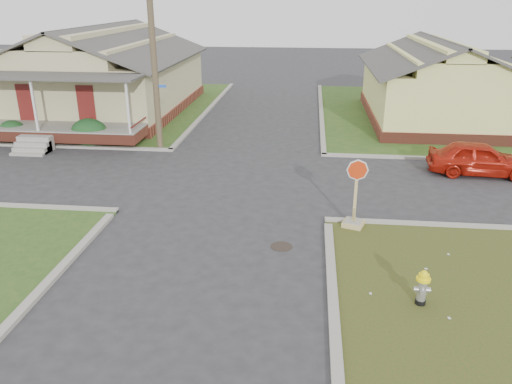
# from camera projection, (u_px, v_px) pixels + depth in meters

# --- Properties ---
(ground) EXTENTS (120.00, 120.00, 0.00)m
(ground) POSITION_uv_depth(u_px,v_px,m) (211.00, 235.00, 15.32)
(ground) COLOR #2A2A2D
(ground) RESTS_ON ground
(verge_far_left) EXTENTS (19.00, 19.00, 0.05)m
(verge_far_left) POSITION_uv_depth(u_px,v_px,m) (71.00, 106.00, 33.26)
(verge_far_left) COLOR #2A4C1B
(verge_far_left) RESTS_ON ground
(curbs) EXTENTS (80.00, 40.00, 0.12)m
(curbs) POSITION_uv_depth(u_px,v_px,m) (235.00, 180.00, 19.95)
(curbs) COLOR gray
(curbs) RESTS_ON ground
(manhole) EXTENTS (0.64, 0.64, 0.01)m
(manhole) POSITION_uv_depth(u_px,v_px,m) (281.00, 246.00, 14.64)
(manhole) COLOR black
(manhole) RESTS_ON ground
(corner_house) EXTENTS (10.10, 15.50, 5.30)m
(corner_house) POSITION_uv_depth(u_px,v_px,m) (103.00, 75.00, 30.92)
(corner_house) COLOR brown
(corner_house) RESTS_ON ground
(side_house_yellow) EXTENTS (7.60, 11.60, 4.70)m
(side_house_yellow) POSITION_uv_depth(u_px,v_px,m) (435.00, 83.00, 28.77)
(side_house_yellow) COLOR brown
(side_house_yellow) RESTS_ON ground
(utility_pole) EXTENTS (1.80, 0.28, 9.00)m
(utility_pole) POSITION_uv_depth(u_px,v_px,m) (153.00, 49.00, 22.26)
(utility_pole) COLOR #493A2A
(utility_pole) RESTS_ON ground
(fire_hydrant) EXTENTS (0.33, 0.33, 0.90)m
(fire_hydrant) POSITION_uv_depth(u_px,v_px,m) (423.00, 286.00, 11.67)
(fire_hydrant) COLOR black
(fire_hydrant) RESTS_ON ground
(stop_sign) EXTENTS (0.63, 0.61, 2.22)m
(stop_sign) POSITION_uv_depth(u_px,v_px,m) (354.00, 212.00, 15.68)
(stop_sign) COLOR tan
(stop_sign) RESTS_ON ground
(red_sedan) EXTENTS (4.16, 1.95, 1.38)m
(red_sedan) POSITION_uv_depth(u_px,v_px,m) (480.00, 158.00, 20.32)
(red_sedan) COLOR #AD1A0C
(red_sedan) RESTS_ON ground
(hedge_left) EXTENTS (1.39, 1.14, 1.06)m
(hedge_left) POSITION_uv_depth(u_px,v_px,m) (12.00, 130.00, 24.94)
(hedge_left) COLOR #153C1D
(hedge_left) RESTS_ON verge_far_left
(hedge_right) EXTENTS (1.60, 1.31, 1.22)m
(hedge_right) POSITION_uv_depth(u_px,v_px,m) (89.00, 132.00, 24.28)
(hedge_right) COLOR #153C1D
(hedge_right) RESTS_ON verge_far_left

